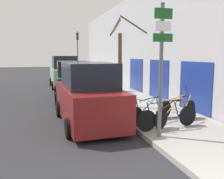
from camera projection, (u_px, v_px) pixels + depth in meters
ground_plane at (77, 100)px, 14.05m from camera, size 80.00×80.00×0.00m
sidewalk_curb at (108, 90)px, 17.41m from camera, size 3.20×32.00×0.15m
building_facade at (133, 44)px, 17.37m from camera, size 0.23×32.00×6.50m
signpost at (161, 65)px, 7.02m from camera, size 0.59×0.13×3.78m
bicycle_0 at (168, 116)px, 8.02m from camera, size 2.27×0.49×0.94m
bicycle_1 at (177, 112)px, 8.63m from camera, size 2.28×1.26×0.95m
bicycle_2 at (152, 111)px, 8.84m from camera, size 2.09×1.09×0.90m
parked_car_0 at (89, 97)px, 9.04m from camera, size 2.17×4.61×2.24m
parked_car_1 at (72, 82)px, 13.98m from camera, size 2.15×4.49×2.17m
parked_car_2 at (64, 73)px, 19.34m from camera, size 2.17×4.36×2.43m
pedestrian_near at (114, 75)px, 16.27m from camera, size 0.48×0.41×1.83m
street_tree at (120, 63)px, 11.37m from camera, size 1.72×1.95×4.12m
traffic_light at (78, 49)px, 23.16m from camera, size 0.20×0.30×4.50m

